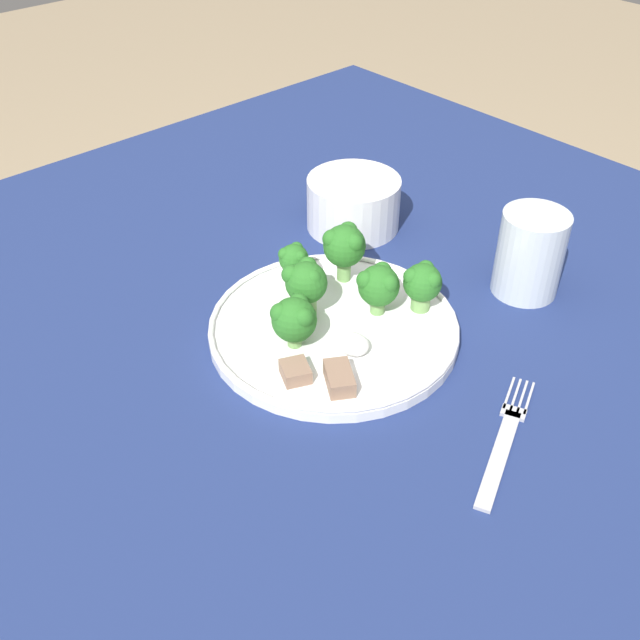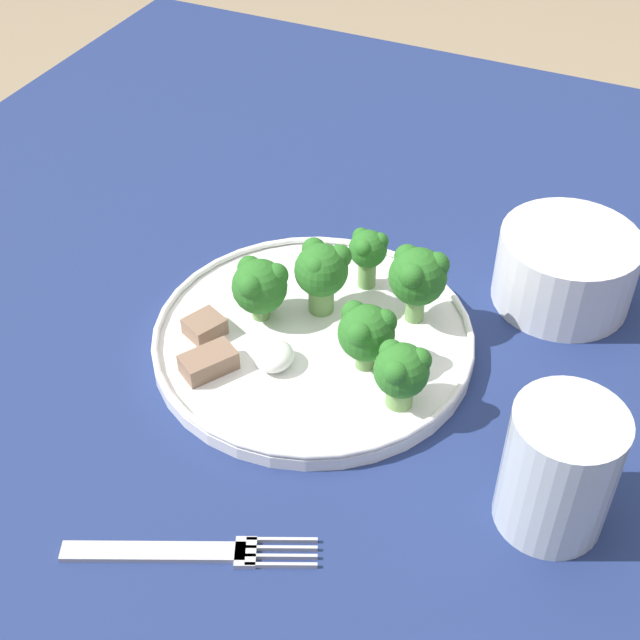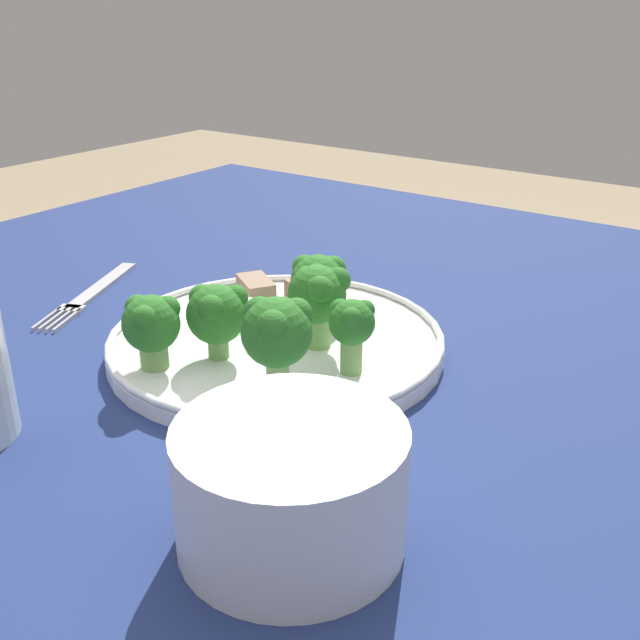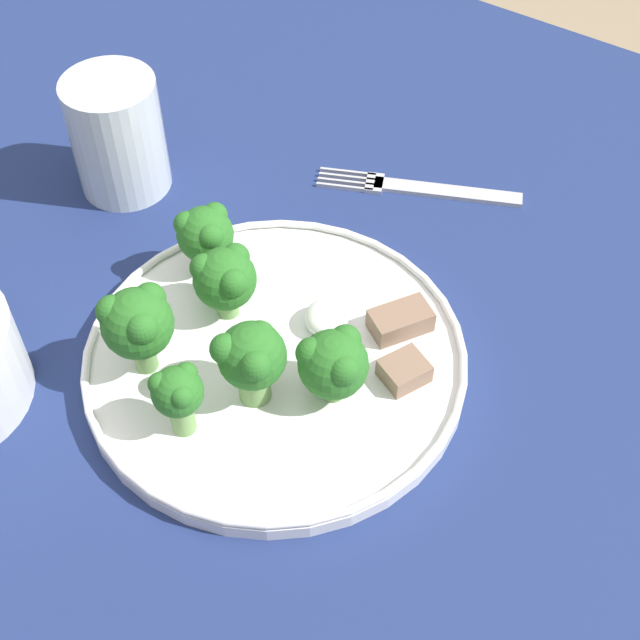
# 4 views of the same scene
# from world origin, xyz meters

# --- Properties ---
(table) EXTENTS (1.14, 1.16, 0.72)m
(table) POSITION_xyz_m (0.00, 0.00, 0.63)
(table) COLOR navy
(table) RESTS_ON ground_plane
(dinner_plate) EXTENTS (0.28, 0.28, 0.02)m
(dinner_plate) POSITION_xyz_m (0.04, -0.04, 0.73)
(dinner_plate) COLOR white
(dinner_plate) RESTS_ON table
(fork) EXTENTS (0.09, 0.17, 0.00)m
(fork) POSITION_xyz_m (0.26, -0.03, 0.72)
(fork) COLOR #B2B2B7
(fork) RESTS_ON table
(drinking_glass) EXTENTS (0.08, 0.08, 0.10)m
(drinking_glass) POSITION_xyz_m (0.13, 0.19, 0.77)
(drinking_glass) COLOR silver
(drinking_glass) RESTS_ON table
(broccoli_floret_near_rim_left) EXTENTS (0.05, 0.05, 0.06)m
(broccoli_floret_near_rim_left) POSITION_xyz_m (0.03, -0.09, 0.77)
(broccoli_floret_near_rim_left) COLOR #709E56
(broccoli_floret_near_rim_left) RESTS_ON dinner_plate
(broccoli_floret_center_left) EXTENTS (0.04, 0.03, 0.06)m
(broccoli_floret_center_left) POSITION_xyz_m (-0.05, -0.02, 0.77)
(broccoli_floret_center_left) COLOR #709E56
(broccoli_floret_center_left) RESTS_ON dinner_plate
(broccoli_floret_back_left) EXTENTS (0.05, 0.05, 0.07)m
(broccoli_floret_back_left) POSITION_xyz_m (-0.00, -0.05, 0.78)
(broccoli_floret_back_left) COLOR #709E56
(broccoli_floret_back_left) RESTS_ON dinner_plate
(broccoli_floret_front_left) EXTENTS (0.05, 0.05, 0.07)m
(broccoli_floret_front_left) POSITION_xyz_m (-0.02, 0.03, 0.78)
(broccoli_floret_front_left) COLOR #709E56
(broccoli_floret_front_left) RESTS_ON dinner_plate
(broccoli_floret_center_back) EXTENTS (0.04, 0.04, 0.06)m
(broccoli_floret_center_back) POSITION_xyz_m (0.08, 0.05, 0.77)
(broccoli_floret_center_back) COLOR #709E56
(broccoli_floret_center_back) RESTS_ON dinner_plate
(broccoli_floret_mid_cluster) EXTENTS (0.05, 0.05, 0.06)m
(broccoli_floret_mid_cluster) POSITION_xyz_m (0.05, 0.01, 0.77)
(broccoli_floret_mid_cluster) COLOR #709E56
(broccoli_floret_mid_cluster) RESTS_ON dinner_plate
(meat_slice_front_slice) EXTENTS (0.04, 0.04, 0.02)m
(meat_slice_front_slice) POSITION_xyz_m (0.07, -0.13, 0.74)
(meat_slice_front_slice) COLOR #846651
(meat_slice_front_slice) RESTS_ON dinner_plate
(meat_slice_middle_slice) EXTENTS (0.05, 0.05, 0.02)m
(meat_slice_middle_slice) POSITION_xyz_m (0.11, -0.10, 0.74)
(meat_slice_middle_slice) COLOR #846651
(meat_slice_middle_slice) RESTS_ON dinner_plate
(sauce_dollop) EXTENTS (0.04, 0.03, 0.02)m
(sauce_dollop) POSITION_xyz_m (0.08, -0.05, 0.74)
(sauce_dollop) COLOR white
(sauce_dollop) RESTS_ON dinner_plate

